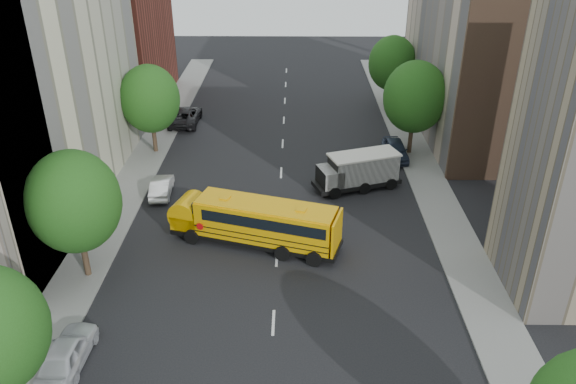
{
  "coord_description": "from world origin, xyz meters",
  "views": [
    {
      "loc": [
        1.03,
        -30.72,
        19.73
      ],
      "look_at": [
        0.65,
        2.0,
        2.46
      ],
      "focal_mm": 35.0,
      "sensor_mm": 36.0,
      "label": 1
    }
  ],
  "objects_px": {
    "street_tree_1": "(74,202)",
    "parked_car_0": "(67,352)",
    "parked_car_2": "(185,116)",
    "school_bus": "(254,220)",
    "parked_car_4": "(395,150)",
    "street_tree_5": "(392,63)",
    "parked_car_1": "(162,187)",
    "street_tree_2": "(150,99)",
    "safari_truck": "(358,171)",
    "street_tree_4": "(415,97)"
  },
  "relations": [
    {
      "from": "street_tree_1",
      "to": "parked_car_4",
      "type": "distance_m",
      "value": 27.04
    },
    {
      "from": "safari_truck",
      "to": "parked_car_0",
      "type": "bearing_deg",
      "value": -149.35
    },
    {
      "from": "parked_car_1",
      "to": "parked_car_4",
      "type": "relative_size",
      "value": 0.87
    },
    {
      "from": "street_tree_2",
      "to": "street_tree_5",
      "type": "bearing_deg",
      "value": 28.61
    },
    {
      "from": "parked_car_0",
      "to": "street_tree_2",
      "type": "bearing_deg",
      "value": -85.29
    },
    {
      "from": "street_tree_2",
      "to": "parked_car_4",
      "type": "relative_size",
      "value": 1.69
    },
    {
      "from": "street_tree_1",
      "to": "street_tree_5",
      "type": "relative_size",
      "value": 1.05
    },
    {
      "from": "street_tree_5",
      "to": "parked_car_4",
      "type": "xyz_separation_m",
      "value": [
        -1.4,
        -12.99,
        -3.93
      ]
    },
    {
      "from": "school_bus",
      "to": "parked_car_2",
      "type": "relative_size",
      "value": 1.92
    },
    {
      "from": "parked_car_2",
      "to": "parked_car_1",
      "type": "bearing_deg",
      "value": 93.32
    },
    {
      "from": "parked_car_1",
      "to": "parked_car_2",
      "type": "distance_m",
      "value": 14.82
    },
    {
      "from": "school_bus",
      "to": "parked_car_1",
      "type": "bearing_deg",
      "value": 155.06
    },
    {
      "from": "safari_truck",
      "to": "street_tree_5",
      "type": "bearing_deg",
      "value": 55.23
    },
    {
      "from": "school_bus",
      "to": "parked_car_0",
      "type": "relative_size",
      "value": 2.54
    },
    {
      "from": "parked_car_4",
      "to": "school_bus",
      "type": "bearing_deg",
      "value": -131.13
    },
    {
      "from": "street_tree_1",
      "to": "parked_car_4",
      "type": "bearing_deg",
      "value": 39.55
    },
    {
      "from": "school_bus",
      "to": "parked_car_4",
      "type": "distance_m",
      "value": 17.43
    },
    {
      "from": "street_tree_2",
      "to": "school_bus",
      "type": "height_order",
      "value": "street_tree_2"
    },
    {
      "from": "parked_car_4",
      "to": "parked_car_0",
      "type": "bearing_deg",
      "value": -130.21
    },
    {
      "from": "parked_car_0",
      "to": "school_bus",
      "type": "bearing_deg",
      "value": -125.91
    },
    {
      "from": "street_tree_1",
      "to": "parked_car_0",
      "type": "relative_size",
      "value": 1.81
    },
    {
      "from": "street_tree_2",
      "to": "parked_car_0",
      "type": "bearing_deg",
      "value": -86.8
    },
    {
      "from": "street_tree_1",
      "to": "parked_car_2",
      "type": "distance_m",
      "value": 25.36
    },
    {
      "from": "parked_car_0",
      "to": "parked_car_2",
      "type": "xyz_separation_m",
      "value": [
        0.0,
        32.01,
        0.06
      ]
    },
    {
      "from": "parked_car_1",
      "to": "parked_car_4",
      "type": "distance_m",
      "value": 19.63
    },
    {
      "from": "parked_car_0",
      "to": "parked_car_4",
      "type": "xyz_separation_m",
      "value": [
        19.2,
        24.05,
        0.03
      ]
    },
    {
      "from": "parked_car_0",
      "to": "parked_car_1",
      "type": "relative_size",
      "value": 1.1
    },
    {
      "from": "street_tree_2",
      "to": "street_tree_5",
      "type": "height_order",
      "value": "street_tree_2"
    },
    {
      "from": "street_tree_2",
      "to": "school_bus",
      "type": "relative_size",
      "value": 0.69
    },
    {
      "from": "street_tree_4",
      "to": "parked_car_1",
      "type": "height_order",
      "value": "street_tree_4"
    },
    {
      "from": "school_bus",
      "to": "parked_car_0",
      "type": "xyz_separation_m",
      "value": [
        -8.13,
        -10.62,
        -0.97
      ]
    },
    {
      "from": "parked_car_1",
      "to": "parked_car_4",
      "type": "bearing_deg",
      "value": -163.81
    },
    {
      "from": "street_tree_2",
      "to": "parked_car_4",
      "type": "bearing_deg",
      "value": -2.74
    },
    {
      "from": "street_tree_4",
      "to": "street_tree_5",
      "type": "distance_m",
      "value": 12.01
    },
    {
      "from": "street_tree_1",
      "to": "parked_car_0",
      "type": "height_order",
      "value": "street_tree_1"
    },
    {
      "from": "parked_car_0",
      "to": "safari_truck",
      "type": "bearing_deg",
      "value": -128.52
    },
    {
      "from": "school_bus",
      "to": "parked_car_1",
      "type": "xyz_separation_m",
      "value": [
        -7.33,
        6.59,
        -1.06
      ]
    },
    {
      "from": "school_bus",
      "to": "safari_truck",
      "type": "relative_size",
      "value": 1.61
    },
    {
      "from": "safari_truck",
      "to": "parked_car_2",
      "type": "distance_m",
      "value": 20.6
    },
    {
      "from": "street_tree_5",
      "to": "parked_car_4",
      "type": "bearing_deg",
      "value": -96.15
    },
    {
      "from": "street_tree_5",
      "to": "parked_car_0",
      "type": "distance_m",
      "value": 42.56
    },
    {
      "from": "street_tree_1",
      "to": "street_tree_4",
      "type": "distance_m",
      "value": 28.43
    },
    {
      "from": "parked_car_0",
      "to": "parked_car_2",
      "type": "bearing_deg",
      "value": -88.49
    },
    {
      "from": "street_tree_5",
      "to": "parked_car_4",
      "type": "relative_size",
      "value": 1.65
    },
    {
      "from": "street_tree_1",
      "to": "school_bus",
      "type": "height_order",
      "value": "street_tree_1"
    },
    {
      "from": "school_bus",
      "to": "parked_car_4",
      "type": "relative_size",
      "value": 2.44
    },
    {
      "from": "street_tree_1",
      "to": "parked_car_4",
      "type": "height_order",
      "value": "street_tree_1"
    },
    {
      "from": "parked_car_0",
      "to": "parked_car_4",
      "type": "bearing_deg",
      "value": -127.1
    },
    {
      "from": "school_bus",
      "to": "parked_car_2",
      "type": "xyz_separation_m",
      "value": [
        -8.13,
        21.39,
        -0.91
      ]
    },
    {
      "from": "street_tree_1",
      "to": "parked_car_4",
      "type": "xyz_separation_m",
      "value": [
        20.6,
        17.01,
        -4.18
      ]
    }
  ]
}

